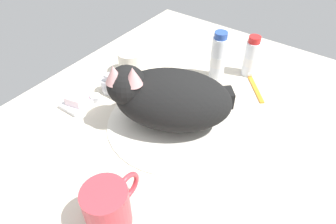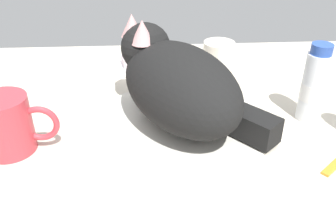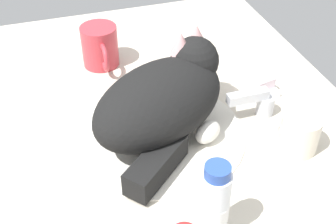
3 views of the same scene
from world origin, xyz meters
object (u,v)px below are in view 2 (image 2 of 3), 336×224
cat (177,82)px  soap_bar (135,61)px  faucet (172,65)px  rinse_cup (218,57)px  coffee_mug (8,125)px  toothpaste_bottle (314,86)px

cat → soap_bar: size_ratio=5.35×
faucet → rinse_cup: (11.00, 2.20, 0.84)cm
cat → coffee_mug: (-27.71, -6.88, -3.36)cm
cat → toothpaste_bottle: 24.56cm
faucet → coffee_mug: coffee_mug is taller
faucet → rinse_cup: size_ratio=1.76×
coffee_mug → toothpaste_bottle: size_ratio=0.87×
rinse_cup → soap_bar: (-19.42, 1.69, -1.22)cm
faucet → toothpaste_bottle: (24.11, -19.97, 4.14)cm
cat → rinse_cup: cat is taller
coffee_mug → soap_bar: bearing=57.2°
cat → coffee_mug: 28.75cm
coffee_mug → soap_bar: 36.43cm
faucet → soap_bar: 9.28cm
cat → soap_bar: 25.65cm
cat → rinse_cup: 25.19cm
faucet → cat: 20.51cm
cat → rinse_cup: bearing=62.6°
soap_bar → toothpaste_bottle: 40.59cm
faucet → soap_bar: bearing=155.2°
cat → faucet: bearing=88.8°
faucet → toothpaste_bottle: bearing=-39.6°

